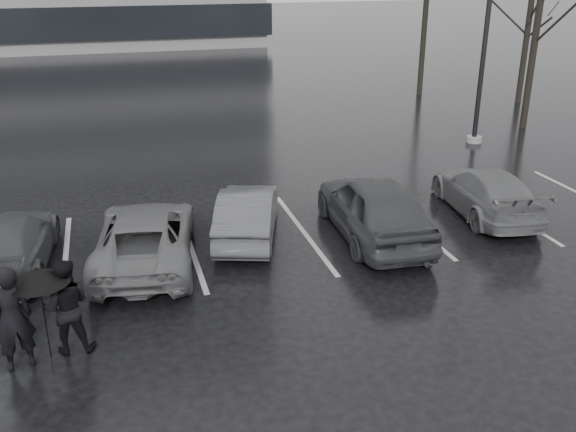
# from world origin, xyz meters

# --- Properties ---
(ground) EXTENTS (160.00, 160.00, 0.00)m
(ground) POSITION_xyz_m (0.00, 0.00, 0.00)
(ground) COLOR black
(ground) RESTS_ON ground
(car_main) EXTENTS (2.03, 4.57, 1.53)m
(car_main) POSITION_xyz_m (2.12, 1.77, 0.76)
(car_main) COLOR black
(car_main) RESTS_ON ground
(car_west_a) EXTENTS (2.33, 3.90, 1.21)m
(car_west_a) POSITION_xyz_m (-0.78, 2.61, 0.61)
(car_west_a) COLOR #2F2F31
(car_west_a) RESTS_ON ground
(car_west_b) EXTENTS (2.70, 4.70, 1.23)m
(car_west_b) POSITION_xyz_m (-3.24, 1.85, 0.62)
(car_west_b) COLOR #48484A
(car_west_b) RESTS_ON ground
(car_west_c) EXTENTS (2.02, 4.33, 1.22)m
(car_west_c) POSITION_xyz_m (-6.09, 2.30, 0.61)
(car_west_c) COLOR black
(car_west_c) RESTS_ON ground
(car_east) EXTENTS (2.20, 4.35, 1.21)m
(car_east) POSITION_xyz_m (5.53, 2.37, 0.60)
(car_east) COLOR #48484A
(car_east) RESTS_ON ground
(pedestrian_left) EXTENTS (0.78, 0.64, 1.85)m
(pedestrian_left) POSITION_xyz_m (-5.56, -1.57, 0.93)
(pedestrian_left) COLOR black
(pedestrian_left) RESTS_ON ground
(pedestrian_right) EXTENTS (0.87, 0.70, 1.71)m
(pedestrian_right) POSITION_xyz_m (-4.76, -1.27, 0.85)
(pedestrian_right) COLOR black
(pedestrian_right) RESTS_ON ground
(umbrella) EXTENTS (1.00, 1.00, 1.70)m
(umbrella) POSITION_xyz_m (-5.10, -1.39, 1.55)
(umbrella) COLOR black
(umbrella) RESTS_ON ground
(lamp_post) EXTENTS (0.54, 0.54, 9.93)m
(lamp_post) POSITION_xyz_m (8.96, 8.57, 4.55)
(lamp_post) COLOR gray
(lamp_post) RESTS_ON ground
(stall_stripes) EXTENTS (19.72, 5.00, 0.00)m
(stall_stripes) POSITION_xyz_m (-0.80, 2.50, 0.00)
(stall_stripes) COLOR #B3B3B6
(stall_stripes) RESTS_ON ground
(tree_east) EXTENTS (0.26, 0.26, 8.00)m
(tree_east) POSITION_xyz_m (12.00, 10.00, 4.00)
(tree_east) COLOR black
(tree_east) RESTS_ON ground
(tree_ne) EXTENTS (0.26, 0.26, 7.00)m
(tree_ne) POSITION_xyz_m (14.50, 14.00, 3.50)
(tree_ne) COLOR black
(tree_ne) RESTS_ON ground
(tree_north) EXTENTS (0.26, 0.26, 8.50)m
(tree_north) POSITION_xyz_m (11.00, 17.00, 4.25)
(tree_north) COLOR black
(tree_north) RESTS_ON ground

